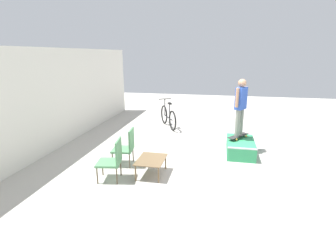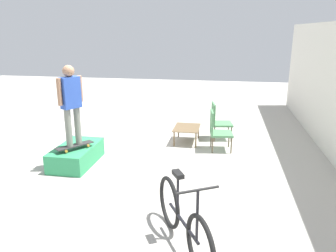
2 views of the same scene
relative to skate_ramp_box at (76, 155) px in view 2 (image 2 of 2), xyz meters
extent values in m
plane|color=#B7B2A8|center=(-0.88, 0.80, -0.20)|extent=(24.00, 24.00, 0.00)
cube|color=#339E60|center=(0.00, 0.00, 0.00)|extent=(1.34, 0.77, 0.40)
cylinder|color=#B7B7BC|center=(-0.67, 0.00, 0.20)|extent=(0.05, 0.77, 0.05)
cube|color=#2D2D2D|center=(0.18, 0.07, 0.29)|extent=(0.77, 0.64, 0.02)
cylinder|color=gold|center=(0.45, 0.01, 0.25)|extent=(0.06, 0.06, 0.05)
cylinder|color=gold|center=(0.32, -0.17, 0.25)|extent=(0.06, 0.06, 0.05)
cylinder|color=gold|center=(0.05, 0.31, 0.25)|extent=(0.06, 0.06, 0.05)
cylinder|color=gold|center=(-0.09, 0.13, 0.25)|extent=(0.06, 0.06, 0.05)
cylinder|color=gray|center=(0.09, 0.13, 0.69)|extent=(0.13, 0.13, 0.79)
cylinder|color=gray|center=(0.28, 0.02, 0.69)|extent=(0.13, 0.13, 0.79)
cube|color=#2D51B7|center=(0.18, 0.07, 1.40)|extent=(0.43, 0.36, 0.63)
cylinder|color=#A87A5B|center=(-0.03, 0.19, 1.45)|extent=(0.09, 0.09, 0.53)
cylinder|color=#A87A5B|center=(0.39, -0.05, 1.45)|extent=(0.09, 0.09, 0.53)
sphere|color=#A87A5B|center=(0.18, 0.07, 1.83)|extent=(0.23, 0.23, 0.23)
cube|color=brown|center=(-1.84, 2.18, 0.19)|extent=(0.86, 0.64, 0.02)
cylinder|color=brown|center=(-2.22, 1.91, -0.01)|extent=(0.04, 0.04, 0.38)
cylinder|color=brown|center=(-1.47, 1.91, -0.01)|extent=(0.04, 0.04, 0.38)
cylinder|color=brown|center=(-2.22, 2.45, -0.01)|extent=(0.04, 0.04, 0.38)
cylinder|color=brown|center=(-1.47, 2.45, -0.01)|extent=(0.04, 0.04, 0.38)
cylinder|color=brown|center=(-2.10, 3.32, -0.01)|extent=(0.03, 0.03, 0.39)
cylinder|color=brown|center=(-2.54, 3.25, -0.01)|extent=(0.03, 0.03, 0.39)
cylinder|color=brown|center=(-2.03, 2.89, -0.01)|extent=(0.03, 0.03, 0.39)
cylinder|color=brown|center=(-2.46, 2.81, -0.01)|extent=(0.03, 0.03, 0.39)
cube|color=#569360|center=(-2.28, 3.07, 0.21)|extent=(0.60, 0.60, 0.05)
cube|color=#569360|center=(-2.24, 2.83, 0.51)|extent=(0.52, 0.13, 0.53)
cylinder|color=brown|center=(-1.22, 3.31, -0.01)|extent=(0.03, 0.03, 0.39)
cylinder|color=brown|center=(-1.65, 3.26, -0.01)|extent=(0.03, 0.03, 0.39)
cylinder|color=brown|center=(-1.16, 2.88, -0.01)|extent=(0.03, 0.03, 0.39)
cylinder|color=brown|center=(-1.60, 2.82, -0.01)|extent=(0.03, 0.03, 0.39)
cube|color=#569360|center=(-1.41, 3.07, 0.21)|extent=(0.58, 0.58, 0.05)
cube|color=#569360|center=(-1.38, 2.83, 0.51)|extent=(0.52, 0.10, 0.53)
torus|color=black|center=(2.92, 2.91, 0.18)|extent=(0.70, 0.43, 0.77)
torus|color=black|center=(1.97, 2.38, 0.18)|extent=(0.70, 0.43, 0.77)
cylinder|color=black|center=(2.45, 2.65, 0.18)|extent=(0.87, 0.52, 0.04)
cylinder|color=black|center=(2.28, 2.55, 0.47)|extent=(0.04, 0.04, 0.57)
cube|color=black|center=(2.28, 2.55, 0.78)|extent=(0.24, 0.20, 0.06)
cylinder|color=black|center=(2.82, 2.86, 0.52)|extent=(0.04, 0.04, 0.67)
cylinder|color=black|center=(2.82, 2.86, 0.85)|extent=(0.28, 0.47, 0.03)
camera|label=1|loc=(-7.45, 0.63, 2.63)|focal=28.00mm
camera|label=2|loc=(6.18, 3.11, 2.59)|focal=35.00mm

